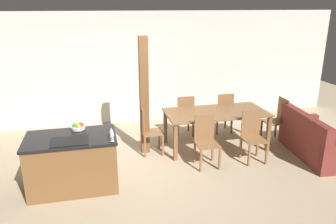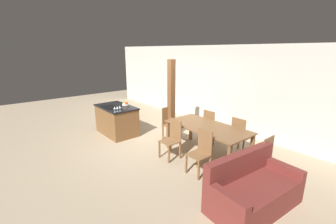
# 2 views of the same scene
# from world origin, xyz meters

# --- Properties ---
(ground_plane) EXTENTS (16.00, 16.00, 0.00)m
(ground_plane) POSITION_xyz_m (0.00, 0.00, 0.00)
(ground_plane) COLOR tan
(wall_back) EXTENTS (11.20, 0.08, 2.70)m
(wall_back) POSITION_xyz_m (0.00, 2.53, 1.35)
(wall_back) COLOR silver
(wall_back) RESTS_ON ground_plane
(kitchen_island) EXTENTS (1.40, 0.84, 0.89)m
(kitchen_island) POSITION_xyz_m (-1.12, -0.45, 0.44)
(kitchen_island) COLOR brown
(kitchen_island) RESTS_ON ground_plane
(fruit_bowl) EXTENTS (0.23, 0.23, 0.12)m
(fruit_bowl) POSITION_xyz_m (-1.00, -0.17, 0.94)
(fruit_bowl) COLOR silver
(fruit_bowl) RESTS_ON kitchen_island
(wine_glass_near) EXTENTS (0.06, 0.06, 0.16)m
(wine_glass_near) POSITION_xyz_m (-0.49, -0.80, 1.01)
(wine_glass_near) COLOR silver
(wine_glass_near) RESTS_ON kitchen_island
(wine_glass_middle) EXTENTS (0.06, 0.06, 0.16)m
(wine_glass_middle) POSITION_xyz_m (-0.49, -0.72, 1.01)
(wine_glass_middle) COLOR silver
(wine_glass_middle) RESTS_ON kitchen_island
(wine_glass_far) EXTENTS (0.06, 0.06, 0.16)m
(wine_glass_far) POSITION_xyz_m (-0.49, -0.64, 1.01)
(wine_glass_far) COLOR silver
(wine_glass_far) RESTS_ON kitchen_island
(dining_table) EXTENTS (2.06, 1.00, 0.77)m
(dining_table) POSITION_xyz_m (1.69, 0.53, 0.68)
(dining_table) COLOR brown
(dining_table) RESTS_ON ground_plane
(dining_chair_near_left) EXTENTS (0.40, 0.40, 0.95)m
(dining_chair_near_left) POSITION_xyz_m (1.22, -0.19, 0.49)
(dining_chair_near_left) COLOR brown
(dining_chair_near_left) RESTS_ON ground_plane
(dining_chair_near_right) EXTENTS (0.40, 0.40, 0.95)m
(dining_chair_near_right) POSITION_xyz_m (2.15, -0.19, 0.49)
(dining_chair_near_right) COLOR brown
(dining_chair_near_right) RESTS_ON ground_plane
(dining_chair_far_left) EXTENTS (0.40, 0.40, 0.95)m
(dining_chair_far_left) POSITION_xyz_m (1.22, 1.25, 0.49)
(dining_chair_far_left) COLOR brown
(dining_chair_far_left) RESTS_ON ground_plane
(dining_chair_far_right) EXTENTS (0.40, 0.40, 0.95)m
(dining_chair_far_right) POSITION_xyz_m (2.15, 1.25, 0.49)
(dining_chair_far_right) COLOR brown
(dining_chair_far_right) RESTS_ON ground_plane
(dining_chair_head_end) EXTENTS (0.40, 0.40, 0.95)m
(dining_chair_head_end) POSITION_xyz_m (0.28, 0.53, 0.49)
(dining_chair_head_end) COLOR brown
(dining_chair_head_end) RESTS_ON ground_plane
(dining_chair_foot_end) EXTENTS (0.40, 0.40, 0.95)m
(dining_chair_foot_end) POSITION_xyz_m (3.10, 0.53, 0.49)
(dining_chair_foot_end) COLOR brown
(dining_chair_foot_end) RESTS_ON ground_plane
(couch) EXTENTS (0.95, 1.69, 0.87)m
(couch) POSITION_xyz_m (3.43, -0.33, 0.29)
(couch) COLOR maroon
(couch) RESTS_ON ground_plane
(timber_post) EXTENTS (0.17, 0.17, 2.30)m
(timber_post) POSITION_xyz_m (0.23, 0.63, 1.15)
(timber_post) COLOR brown
(timber_post) RESTS_ON ground_plane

